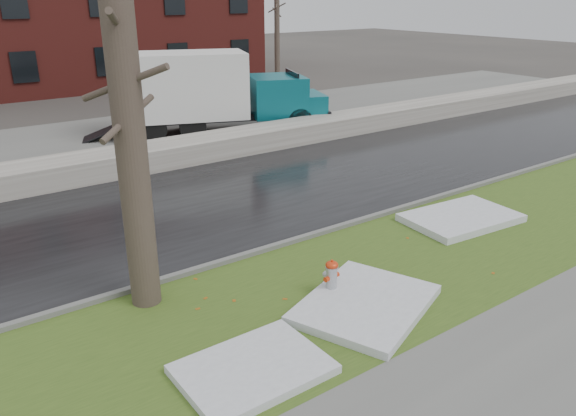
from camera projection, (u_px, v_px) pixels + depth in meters
ground at (303, 265)px, 12.06m from camera, size 120.00×120.00×0.00m
verge at (341, 288)px, 11.10m from camera, size 60.00×4.50×0.04m
sidewalk at (508, 389)px, 8.26m from camera, size 60.00×3.00×0.05m
road at (204, 205)px, 15.46m from camera, size 60.00×7.00×0.03m
parking_lot at (102, 142)px, 21.89m from camera, size 60.00×9.00×0.03m
curb at (276, 246)px, 12.79m from camera, size 60.00×0.15×0.14m
snowbank at (144, 158)px, 18.50m from camera, size 60.00×1.60×0.75m
brick_building at (31, 0)px, 34.04m from camera, size 26.00×12.00×10.00m
bg_tree_right at (277, 26)px, 37.74m from camera, size 1.40×1.62×6.50m
fire_hydrant at (331, 276)px, 10.68m from camera, size 0.37×0.32×0.74m
tree at (129, 123)px, 9.37m from camera, size 1.26×1.42×6.78m
box_truck at (207, 91)px, 22.70m from camera, size 9.77×5.09×3.29m
worker at (125, 116)px, 18.34m from camera, size 0.80×0.64×1.90m
snow_patch_near at (365, 304)px, 10.33m from camera, size 3.16×2.82×0.16m
snow_patch_far at (253, 369)px, 8.57m from camera, size 2.20×1.61×0.14m
snow_patch_side at (461, 218)px, 14.25m from camera, size 2.95×2.04×0.18m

